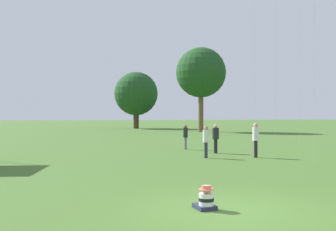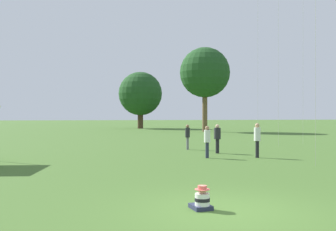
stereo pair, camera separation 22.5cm
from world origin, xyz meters
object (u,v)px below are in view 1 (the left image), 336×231
(seated_toddler, at_px, (206,200))
(person_standing_2, at_px, (206,139))
(person_standing_1, at_px, (185,134))
(distant_tree_1, at_px, (136,94))
(distant_tree_0, at_px, (201,73))
(person_standing_0, at_px, (256,137))
(person_standing_3, at_px, (216,136))

(seated_toddler, xyz_separation_m, person_standing_2, (3.06, 10.44, 0.75))
(person_standing_1, relative_size, distant_tree_1, 0.17)
(person_standing_2, bearing_deg, distant_tree_1, -86.54)
(distant_tree_0, bearing_deg, distant_tree_1, 117.33)
(person_standing_0, distance_m, person_standing_3, 2.87)
(person_standing_0, relative_size, person_standing_1, 1.12)
(seated_toddler, relative_size, person_standing_1, 0.37)
(seated_toddler, distance_m, person_standing_2, 10.90)
(person_standing_1, distance_m, distant_tree_0, 26.90)
(person_standing_0, bearing_deg, distant_tree_1, -120.34)
(person_standing_0, height_order, person_standing_3, person_standing_0)
(person_standing_0, height_order, person_standing_1, person_standing_0)
(person_standing_2, bearing_deg, person_standing_0, 178.30)
(person_standing_0, xyz_separation_m, distant_tree_1, (-1.47, 43.39, 4.46))
(person_standing_1, xyz_separation_m, person_standing_3, (1.14, -2.61, 0.02))
(person_standing_0, relative_size, person_standing_2, 1.08)
(distant_tree_0, distance_m, distant_tree_1, 15.24)
(seated_toddler, distance_m, person_standing_0, 11.62)
(seated_toddler, height_order, distant_tree_0, distant_tree_0)
(person_standing_0, distance_m, distant_tree_1, 43.64)
(person_standing_0, bearing_deg, person_standing_1, -96.58)
(seated_toddler, height_order, person_standing_1, person_standing_1)
(person_standing_2, relative_size, person_standing_3, 0.99)
(seated_toddler, height_order, person_standing_2, person_standing_2)
(person_standing_3, xyz_separation_m, distant_tree_1, (-0.14, 40.85, 4.55))
(seated_toddler, relative_size, person_standing_2, 0.36)
(person_standing_2, bearing_deg, person_standing_1, -86.09)
(person_standing_0, distance_m, distant_tree_0, 31.16)
(seated_toddler, bearing_deg, distant_tree_0, 65.98)
(distant_tree_0, relative_size, distant_tree_1, 1.21)
(seated_toddler, bearing_deg, distant_tree_1, 76.98)
(person_standing_1, height_order, person_standing_3, person_standing_3)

